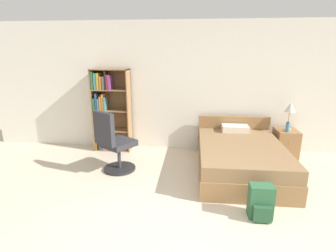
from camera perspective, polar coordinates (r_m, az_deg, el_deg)
wall_back at (r=5.39m, az=7.36°, el=8.23°), size 9.00×0.06×2.60m
bookshelf at (r=5.52m, az=-13.09°, el=3.89°), size 0.75×0.34×1.68m
bed at (r=4.69m, az=15.36°, el=-6.48°), size 1.40×2.02×0.76m
office_chair at (r=4.52m, az=-11.67°, el=-3.99°), size 0.69×0.72×1.08m
nightstand at (r=5.60m, az=24.20°, el=-3.51°), size 0.40×0.50×0.56m
table_lamp at (r=5.46m, az=25.08°, el=3.50°), size 0.21×0.21×0.53m
water_bottle at (r=5.38m, az=24.57°, el=-0.21°), size 0.07×0.07×0.19m
backpack_green at (r=3.55m, az=19.55°, el=-15.43°), size 0.29×0.25×0.44m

